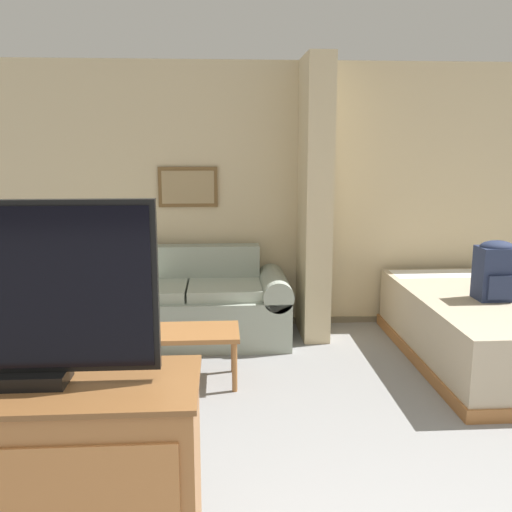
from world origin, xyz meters
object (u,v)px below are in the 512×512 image
object	(u,v)px
table_lamp	(64,256)
coffee_table	(188,337)
tv	(27,294)
backpack	(495,269)
tv_dresser	(44,506)
couch	(188,306)
bed	(502,327)

from	to	relation	value
table_lamp	coffee_table	bearing A→B (deg)	-41.50
tv	backpack	world-z (taller)	tv
tv_dresser	coffee_table	bearing A→B (deg)	79.52
couch	coffee_table	size ratio (longest dim) A/B	2.41
backpack	table_lamp	bearing A→B (deg)	166.70
coffee_table	couch	bearing A→B (deg)	92.96
table_lamp	bed	bearing A→B (deg)	-11.02
bed	backpack	distance (m)	0.57
tv	bed	bearing A→B (deg)	39.66
couch	backpack	size ratio (longest dim) A/B	3.88
coffee_table	table_lamp	distance (m)	1.64
backpack	tv	bearing A→B (deg)	-140.17
coffee_table	bed	distance (m)	2.65
tv_dresser	tv	xyz separation A→B (m)	(0.00, 0.00, 0.82)
tv	couch	bearing A→B (deg)	83.63
tv	backpack	distance (m)	3.79
table_lamp	backpack	xyz separation A→B (m)	(3.65, -0.86, 0.02)
tv_dresser	bed	size ratio (longest dim) A/B	0.54
backpack	couch	bearing A→B (deg)	162.05
coffee_table	backpack	world-z (taller)	backpack
tv_dresser	backpack	size ratio (longest dim) A/B	2.42
coffee_table	table_lamp	size ratio (longest dim) A/B	1.93
coffee_table	tv	size ratio (longest dim) A/B	0.87
tv_dresser	bed	distance (m)	3.96
table_lamp	bed	size ratio (longest dim) A/B	0.19
couch	table_lamp	bearing A→B (deg)	177.67
couch	bed	bearing A→B (deg)	-14.55
tv_dresser	tv	world-z (taller)	tv
couch	tv_dresser	distance (m)	3.25
tv_dresser	tv	size ratio (longest dim) A/B	1.30
couch	tv	size ratio (longest dim) A/B	2.09
bed	coffee_table	bearing A→B (deg)	-173.47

